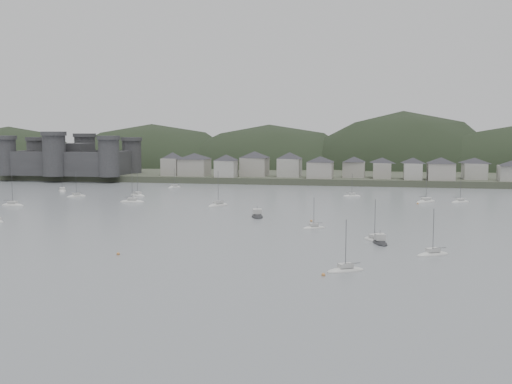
# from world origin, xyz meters

# --- Properties ---
(ground) EXTENTS (900.00, 900.00, 0.00)m
(ground) POSITION_xyz_m (0.00, 0.00, 0.00)
(ground) COLOR slate
(ground) RESTS_ON ground
(far_shore_land) EXTENTS (900.00, 250.00, 3.00)m
(far_shore_land) POSITION_xyz_m (0.00, 295.00, 1.50)
(far_shore_land) COLOR #383D2D
(far_shore_land) RESTS_ON ground
(forested_ridge) EXTENTS (851.55, 103.94, 102.57)m
(forested_ridge) POSITION_xyz_m (4.83, 269.40, -11.28)
(forested_ridge) COLOR black
(forested_ridge) RESTS_ON ground
(castle) EXTENTS (66.00, 43.00, 20.00)m
(castle) POSITION_xyz_m (-120.00, 179.80, 10.96)
(castle) COLOR #353537
(castle) RESTS_ON far_shore_land
(waterfront_town) EXTENTS (451.48, 28.46, 12.92)m
(waterfront_town) POSITION_xyz_m (50.59, 183.34, 8.66)
(waterfront_town) COLOR #A19D93
(waterfront_town) RESTS_ON far_shore_land
(moored_fleet) EXTENTS (245.71, 175.26, 13.31)m
(moored_fleet) POSITION_xyz_m (-9.73, 67.86, 0.18)
(moored_fleet) COLOR silver
(moored_fleet) RESTS_ON ground
(motor_launch_near) EXTENTS (4.61, 7.84, 3.78)m
(motor_launch_near) POSITION_xyz_m (38.47, 25.06, 0.30)
(motor_launch_near) COLOR black
(motor_launch_near) RESTS_ON ground
(motor_launch_far) EXTENTS (5.56, 9.53, 4.13)m
(motor_launch_far) POSITION_xyz_m (3.14, 61.57, 0.28)
(motor_launch_far) COLOR black
(motor_launch_far) RESTS_ON ground
(mooring_buoys) EXTENTS (114.22, 113.40, 0.70)m
(mooring_buoys) POSITION_xyz_m (37.27, 43.03, 0.15)
(mooring_buoys) COLOR #BB7A3E
(mooring_buoys) RESTS_ON ground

